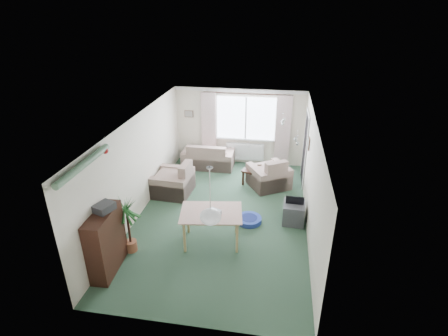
% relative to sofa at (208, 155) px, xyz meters
% --- Properties ---
extents(ground, '(6.50, 6.50, 0.00)m').
position_rel_sofa_xyz_m(ground, '(0.90, -2.75, -0.39)').
color(ground, '#2B4935').
extents(window, '(1.80, 0.03, 1.30)m').
position_rel_sofa_xyz_m(window, '(1.10, 0.48, 1.11)').
color(window, white).
extents(curtain_rod, '(2.60, 0.03, 0.03)m').
position_rel_sofa_xyz_m(curtain_rod, '(1.10, 0.40, 1.88)').
color(curtain_rod, black).
extents(curtain_left, '(0.45, 0.08, 2.00)m').
position_rel_sofa_xyz_m(curtain_left, '(-0.05, 0.38, 0.88)').
color(curtain_left, beige).
extents(curtain_right, '(0.45, 0.08, 2.00)m').
position_rel_sofa_xyz_m(curtain_right, '(2.25, 0.38, 0.88)').
color(curtain_right, beige).
extents(radiator, '(1.20, 0.10, 0.55)m').
position_rel_sofa_xyz_m(radiator, '(1.10, 0.44, 0.01)').
color(radiator, white).
extents(doorway, '(0.03, 0.95, 2.00)m').
position_rel_sofa_xyz_m(doorway, '(2.89, -0.55, 0.61)').
color(doorway, black).
extents(pendant_lamp, '(0.36, 0.36, 0.36)m').
position_rel_sofa_xyz_m(pendant_lamp, '(1.10, -5.05, 1.09)').
color(pendant_lamp, white).
extents(tinsel_garland, '(1.60, 1.60, 0.12)m').
position_rel_sofa_xyz_m(tinsel_garland, '(-1.02, -5.05, 1.89)').
color(tinsel_garland, '#196626').
extents(bauble_cluster_a, '(0.20, 0.20, 0.20)m').
position_rel_sofa_xyz_m(bauble_cluster_a, '(2.20, -1.85, 1.83)').
color(bauble_cluster_a, silver).
extents(bauble_cluster_b, '(0.20, 0.20, 0.20)m').
position_rel_sofa_xyz_m(bauble_cluster_b, '(2.50, -3.05, 1.83)').
color(bauble_cluster_b, silver).
extents(wall_picture_back, '(0.28, 0.03, 0.22)m').
position_rel_sofa_xyz_m(wall_picture_back, '(-0.70, 0.48, 1.16)').
color(wall_picture_back, brown).
extents(wall_picture_right, '(0.03, 0.24, 0.30)m').
position_rel_sofa_xyz_m(wall_picture_right, '(2.88, -1.55, 1.16)').
color(wall_picture_right, brown).
extents(sofa, '(1.58, 0.85, 0.79)m').
position_rel_sofa_xyz_m(sofa, '(0.00, 0.00, 0.00)').
color(sofa, '#BCAE8E').
rests_on(sofa, ground).
extents(armchair_corner, '(1.34, 1.33, 0.89)m').
position_rel_sofa_xyz_m(armchair_corner, '(1.94, -1.01, 0.05)').
color(armchair_corner, beige).
rests_on(armchair_corner, ground).
extents(armchair_left, '(1.02, 1.07, 0.90)m').
position_rel_sofa_xyz_m(armchair_left, '(-0.60, -1.83, 0.06)').
color(armchair_left, beige).
rests_on(armchair_left, ground).
extents(coffee_table, '(1.14, 0.88, 0.46)m').
position_rel_sofa_xyz_m(coffee_table, '(1.73, -1.01, -0.17)').
color(coffee_table, black).
rests_on(coffee_table, ground).
extents(photo_frame, '(0.12, 0.04, 0.16)m').
position_rel_sofa_xyz_m(photo_frame, '(1.66, -0.94, 0.14)').
color(photo_frame, brown).
rests_on(photo_frame, coffee_table).
extents(bookshelf, '(0.39, 1.04, 1.26)m').
position_rel_sofa_xyz_m(bookshelf, '(-0.94, -4.94, 0.23)').
color(bookshelf, black).
rests_on(bookshelf, ground).
extents(hifi_box, '(0.38, 0.42, 0.14)m').
position_rel_sofa_xyz_m(hifi_box, '(-0.92, -4.84, 0.93)').
color(hifi_box, '#323237').
rests_on(hifi_box, bookshelf).
extents(houseplant, '(0.67, 0.67, 1.23)m').
position_rel_sofa_xyz_m(houseplant, '(-0.75, -4.35, 0.22)').
color(houseplant, '#21591E').
rests_on(houseplant, ground).
extents(dining_table, '(1.28, 0.94, 0.73)m').
position_rel_sofa_xyz_m(dining_table, '(0.85, -3.79, -0.03)').
color(dining_table, tan).
rests_on(dining_table, ground).
extents(gift_box, '(0.30, 0.27, 0.12)m').
position_rel_sofa_xyz_m(gift_box, '(0.94, -3.86, 0.40)').
color(gift_box, white).
rests_on(gift_box, dining_table).
extents(tv_cube, '(0.52, 0.57, 0.49)m').
position_rel_sofa_xyz_m(tv_cube, '(2.60, -2.72, -0.15)').
color(tv_cube, '#35363A').
rests_on(tv_cube, ground).
extents(pet_bed, '(0.75, 0.75, 0.12)m').
position_rel_sofa_xyz_m(pet_bed, '(1.58, -2.90, -0.34)').
color(pet_bed, navy).
rests_on(pet_bed, ground).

